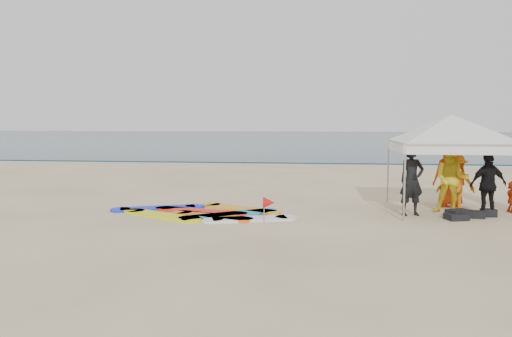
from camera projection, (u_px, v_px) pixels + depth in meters
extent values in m
plane|color=beige|center=(264.00, 235.00, 10.81)|extent=(120.00, 120.00, 0.00)
cube|color=#0C2633|center=(307.00, 138.00, 70.12)|extent=(160.00, 84.00, 0.08)
cube|color=silver|center=(296.00, 164.00, 28.81)|extent=(160.00, 1.20, 0.01)
imported|color=black|center=(412.00, 181.00, 12.98)|extent=(0.78, 0.64, 1.84)
imported|color=yellow|center=(451.00, 179.00, 13.32)|extent=(1.05, 0.92, 1.84)
imported|color=orange|center=(456.00, 183.00, 13.64)|extent=(1.02, 0.59, 1.57)
imported|color=black|center=(488.00, 185.00, 12.85)|extent=(1.04, 0.63, 1.66)
imported|color=#CD4012|center=(450.00, 174.00, 14.34)|extent=(1.01, 0.73, 1.92)
imported|color=red|center=(512.00, 197.00, 13.41)|extent=(0.31, 0.81, 0.86)
cylinder|color=#A5A5A8|center=(388.00, 171.00, 15.06)|extent=(0.05, 0.05, 1.89)
cylinder|color=#A5A5A8|center=(486.00, 173.00, 14.73)|extent=(0.05, 0.05, 1.89)
cylinder|color=#A5A5A8|center=(405.00, 183.00, 12.26)|extent=(0.05, 0.05, 1.89)
cube|color=white|center=(466.00, 150.00, 12.02)|extent=(2.93, 0.02, 0.24)
cube|color=white|center=(437.00, 144.00, 14.82)|extent=(2.93, 0.02, 0.24)
cube|color=white|center=(396.00, 147.00, 13.58)|extent=(0.02, 2.93, 0.24)
cube|color=white|center=(505.00, 147.00, 13.25)|extent=(0.02, 2.93, 0.24)
pyramid|color=white|center=(451.00, 114.00, 13.33)|extent=(4.01, 4.01, 0.76)
cylinder|color=#A5A5A8|center=(264.00, 211.00, 12.10)|extent=(0.02, 0.02, 0.60)
cone|color=red|center=(269.00, 203.00, 12.07)|extent=(0.28, 0.28, 0.28)
cube|color=black|center=(458.00, 214.00, 12.69)|extent=(0.67, 0.60, 0.22)
cube|color=black|center=(475.00, 214.00, 12.72)|extent=(0.50, 0.36, 0.18)
cube|color=black|center=(456.00, 217.00, 12.46)|extent=(0.59, 0.53, 0.16)
cube|color=black|center=(488.00, 213.00, 12.89)|extent=(0.38, 0.29, 0.20)
cube|color=#2487C4|center=(230.00, 215.00, 12.97)|extent=(2.15, 1.70, 0.07)
cube|color=silver|center=(250.00, 219.00, 12.39)|extent=(1.93, 1.04, 0.07)
cube|color=yellow|center=(162.00, 216.00, 12.84)|extent=(2.10, 1.46, 0.07)
cube|color=red|center=(200.00, 211.00, 13.44)|extent=(2.26, 1.10, 0.07)
cube|color=orange|center=(211.00, 216.00, 12.76)|extent=(1.93, 1.18, 0.07)
cube|color=#192AD8|center=(158.00, 208.00, 13.92)|extent=(2.11, 1.24, 0.07)
cube|color=orange|center=(240.00, 209.00, 13.85)|extent=(2.07, 1.43, 0.07)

